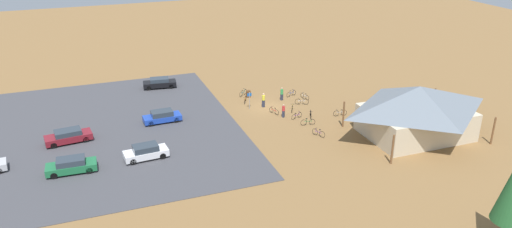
{
  "coord_description": "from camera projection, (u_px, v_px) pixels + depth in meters",
  "views": [
    {
      "loc": [
        21.54,
        53.78,
        23.27
      ],
      "look_at": [
        3.09,
        4.32,
        1.2
      ],
      "focal_mm": 34.83,
      "sensor_mm": 36.0,
      "label": 1
    }
  ],
  "objects": [
    {
      "name": "bicycle_blue_yard_center",
      "position": [
        291.0,
        94.0,
        65.86
      ],
      "size": [
        1.6,
        0.68,
        0.83
      ],
      "color": "black",
      "rests_on": "ground"
    },
    {
      "name": "bicycle_purple_back_row",
      "position": [
        319.0,
        133.0,
        54.34
      ],
      "size": [
        0.78,
        1.57,
        0.88
      ],
      "color": "black",
      "rests_on": "ground"
    },
    {
      "name": "bicycle_purple_trailside",
      "position": [
        297.0,
        116.0,
        58.91
      ],
      "size": [
        1.58,
        0.65,
        0.83
      ],
      "color": "black",
      "rests_on": "ground"
    },
    {
      "name": "bicycle_teal_yard_left",
      "position": [
        243.0,
        93.0,
        66.05
      ],
      "size": [
        1.38,
        1.15,
        0.87
      ],
      "color": "black",
      "rests_on": "ground"
    },
    {
      "name": "bicycle_silver_near_sign",
      "position": [
        305.0,
        96.0,
        64.98
      ],
      "size": [
        0.58,
        1.63,
        0.75
      ],
      "color": "black",
      "rests_on": "ground"
    },
    {
      "name": "bicycle_green_front_row",
      "position": [
        308.0,
        122.0,
        57.08
      ],
      "size": [
        1.71,
        0.48,
        0.86
      ],
      "color": "black",
      "rests_on": "ground"
    },
    {
      "name": "bicycle_orange_lone_west",
      "position": [
        245.0,
        100.0,
        63.8
      ],
      "size": [
        0.83,
        1.63,
        0.87
      ],
      "color": "black",
      "rests_on": "ground"
    },
    {
      "name": "bicycle_silver_near_porch",
      "position": [
        340.0,
        113.0,
        59.65
      ],
      "size": [
        1.72,
        0.48,
        0.81
      ],
      "color": "black",
      "rests_on": "ground"
    },
    {
      "name": "bicycle_white_edge_south",
      "position": [
        302.0,
        102.0,
        63.09
      ],
      "size": [
        1.58,
        0.79,
        0.84
      ],
      "color": "black",
      "rests_on": "ground"
    },
    {
      "name": "trash_bin",
      "position": [
        248.0,
        94.0,
        65.55
      ],
      "size": [
        0.6,
        0.6,
        0.9
      ],
      "primitive_type": "cylinder",
      "color": "brown",
      "rests_on": "ground"
    },
    {
      "name": "bicycle_black_yard_front",
      "position": [
        311.0,
        114.0,
        59.36
      ],
      "size": [
        0.72,
        1.53,
        0.85
      ],
      "color": "black",
      "rests_on": "ground"
    },
    {
      "name": "car_black_far_end",
      "position": [
        160.0,
        83.0,
        68.74
      ],
      "size": [
        4.66,
        2.33,
        1.39
      ],
      "color": "black",
      "rests_on": "parking_lot_asphalt"
    },
    {
      "name": "car_maroon_second_row",
      "position": [
        68.0,
        136.0,
        52.75
      ],
      "size": [
        4.95,
        2.44,
        1.41
      ],
      "color": "maroon",
      "rests_on": "parking_lot_asphalt"
    },
    {
      "name": "visitor_near_lot",
      "position": [
        283.0,
        110.0,
        59.13
      ],
      "size": [
        0.39,
        0.4,
        1.65
      ],
      "color": "#2D3347",
      "rests_on": "ground"
    },
    {
      "name": "bicycle_red_mid_cluster",
      "position": [
        274.0,
        111.0,
        60.27
      ],
      "size": [
        0.69,
        1.56,
        0.85
      ],
      "color": "black",
      "rests_on": "ground"
    },
    {
      "name": "car_blue_inner_stall",
      "position": [
        162.0,
        116.0,
        57.74
      ],
      "size": [
        4.4,
        1.92,
        1.39
      ],
      "color": "#1E42B2",
      "rests_on": "parking_lot_asphalt"
    },
    {
      "name": "car_white_end_stall",
      "position": [
        146.0,
        152.0,
        49.32
      ],
      "size": [
        4.45,
        2.12,
        1.46
      ],
      "color": "white",
      "rests_on": "parking_lot_asphalt"
    },
    {
      "name": "visitor_crossing_yard",
      "position": [
        282.0,
        94.0,
        64.33
      ],
      "size": [
        0.39,
        0.36,
        1.74
      ],
      "color": "#2D3347",
      "rests_on": "ground"
    },
    {
      "name": "car_green_by_curb",
      "position": [
        71.0,
        165.0,
        46.74
      ],
      "size": [
        4.65,
        1.99,
        1.45
      ],
      "color": "#1E6B3D",
      "rests_on": "parking_lot_asphalt"
    },
    {
      "name": "visitor_at_bikes",
      "position": [
        263.0,
        100.0,
        62.09
      ],
      "size": [
        0.4,
        0.4,
        1.82
      ],
      "color": "#2D3347",
      "rests_on": "ground"
    },
    {
      "name": "ground",
      "position": [
        267.0,
        107.0,
        62.41
      ],
      "size": [
        160.0,
        160.0,
        0.0
      ],
      "primitive_type": "plane",
      "color": "olive",
      "rests_on": "ground"
    },
    {
      "name": "parking_lot_asphalt",
      "position": [
        69.0,
        136.0,
        54.52
      ],
      "size": [
        36.73,
        34.14,
        0.05
      ],
      "primitive_type": "cube",
      "color": "#424247",
      "rests_on": "ground"
    },
    {
      "name": "bike_pavilion",
      "position": [
        417.0,
        109.0,
        53.58
      ],
      "size": [
        12.82,
        9.77,
        5.69
      ],
      "color": "beige",
      "rests_on": "ground"
    },
    {
      "name": "lot_sign",
      "position": [
        249.0,
        98.0,
        61.31
      ],
      "size": [
        0.56,
        0.08,
        2.2
      ],
      "color": "#99999E",
      "rests_on": "ground"
    },
    {
      "name": "bicycle_yellow_edge_north",
      "position": [
        292.0,
        108.0,
        61.05
      ],
      "size": [
        0.81,
        1.49,
        0.79
      ],
      "color": "black",
      "rests_on": "ground"
    }
  ]
}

